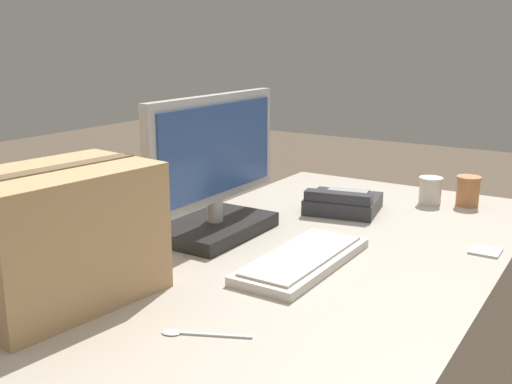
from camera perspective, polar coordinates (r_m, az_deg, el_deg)
name	(u,v)px	position (r m, az deg, el deg)	size (l,w,h in m)	color
monitor	(215,178)	(1.61, -3.93, 1.37)	(0.53, 0.21, 0.38)	black
keyboard	(303,260)	(1.44, 4.49, -6.43)	(0.41, 0.17, 0.03)	beige
desk_phone	(343,203)	(1.88, 8.27, -1.00)	(0.24, 0.25, 0.08)	#2D2D33
paper_cup_left	(430,190)	(2.03, 16.26, 0.14)	(0.08, 0.08, 0.09)	beige
paper_cup_right	(468,191)	(2.04, 19.53, 0.10)	(0.08, 0.08, 0.10)	#BC7547
spoon	(191,334)	(1.13, -6.19, -13.25)	(0.09, 0.16, 0.00)	silver
cardboard_box	(59,236)	(1.27, -18.23, -3.98)	(0.40, 0.29, 0.28)	tan
sticky_note_pad	(485,251)	(1.62, 21.00, -5.29)	(0.07, 0.07, 0.01)	silver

